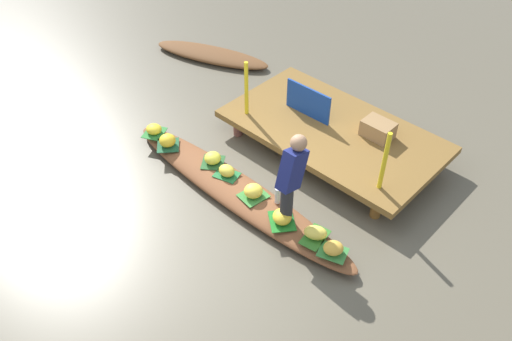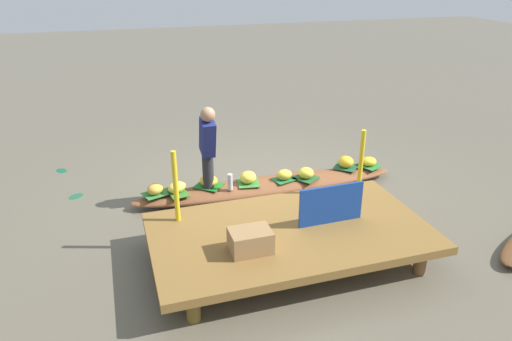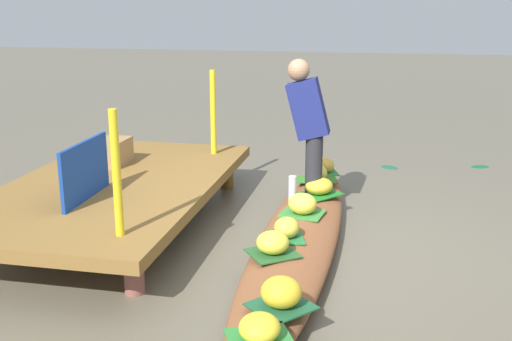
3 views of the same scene
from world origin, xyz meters
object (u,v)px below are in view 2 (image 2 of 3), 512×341
Objects in this scene: vendor_boat at (268,186)px; produce_crate at (250,241)px; banana_bunch_0 at (346,162)px; banana_bunch_1 at (306,173)px; banana_bunch_3 at (209,181)px; water_bottle at (230,182)px; vendor_person at (208,143)px; banana_bunch_2 at (248,177)px; market_banner at (331,205)px; banana_bunch_7 at (369,161)px; banana_bunch_5 at (284,175)px; banana_bunch_4 at (177,187)px; banana_bunch_6 at (155,189)px.

produce_crate is at bearing 66.70° from vendor_boat.
banana_bunch_1 is (0.76, 0.19, -0.01)m from banana_bunch_0.
banana_bunch_3 is 0.34m from water_bottle.
water_bottle is at bearing 161.60° from vendor_person.
banana_bunch_0 is 0.98× the size of banana_bunch_2.
banana_bunch_1 is 0.98× the size of water_bottle.
banana_bunch_2 is at bearing 172.07° from banana_bunch_3.
market_banner is at bearing 117.04° from water_bottle.
banana_bunch_0 is 1.65m from banana_bunch_2.
banana_bunch_1 is 1.60m from vendor_person.
market_banner is (1.53, 1.75, 0.35)m from banana_bunch_7.
banana_bunch_2 is 0.85m from vendor_person.
vendor_boat is 16.72× the size of banana_bunch_0.
banana_bunch_1 is 1.47m from banana_bunch_3.
banana_bunch_2 reaches higher than vendor_boat.
vendor_person reaches higher than banana_bunch_2.
vendor_person reaches higher than banana_bunch_0.
banana_bunch_5 reaches higher than vendor_boat.
vendor_person is 2.00m from produce_crate.
banana_bunch_3 is at bearing -60.07° from market_banner.
banana_bunch_4 reaches higher than banana_bunch_5.
market_banner is at bearing 48.80° from banana_bunch_7.
vendor_person is at bearing -18.40° from water_bottle.
banana_bunch_0 is 0.55× the size of produce_crate.
banana_bunch_0 is at bearing -176.58° from vendor_person.
water_bottle reaches higher than banana_bunch_4.
vendor_boat is 1.38m from banana_bunch_4.
banana_bunch_4 is 0.30m from banana_bunch_6.
banana_bunch_0 is (-1.33, -0.08, 0.20)m from vendor_boat.
banana_bunch_7 is 2.70m from vendor_person.
vendor_boat is at bearing -176.57° from vendor_person.
banana_bunch_4 is 3.08m from banana_bunch_7.
water_bottle is (-1.04, 0.18, 0.04)m from banana_bunch_6.
banana_bunch_3 is (0.58, -0.08, -0.01)m from banana_bunch_2.
vendor_boat is 0.61m from banana_bunch_1.
vendor_boat is 16.33× the size of banana_bunch_2.
market_banner reaches higher than produce_crate.
vendor_person is (0.59, 0.04, 0.61)m from banana_bunch_2.
produce_crate is (0.57, 2.00, 0.21)m from banana_bunch_2.
banana_bunch_0 is at bearing -176.69° from banana_bunch_2.
banana_bunch_2 is 1.03× the size of banana_bunch_6.
produce_crate is (1.07, 0.29, -0.12)m from market_banner.
banana_bunch_7 is (-2.61, 0.04, -0.01)m from banana_bunch_3.
banana_bunch_3 is (2.22, 0.02, -0.01)m from banana_bunch_0.
water_bottle reaches higher than banana_bunch_7.
banana_bunch_3 is 0.48m from banana_bunch_4.
banana_bunch_7 is 2.35m from water_bottle.
banana_bunch_6 is 0.99m from vendor_person.
banana_bunch_0 is 1.03× the size of banana_bunch_1.
banana_bunch_7 is (-3.08, -0.04, -0.01)m from banana_bunch_4.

